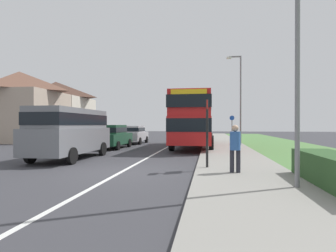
{
  "coord_description": "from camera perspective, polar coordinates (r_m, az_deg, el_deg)",
  "views": [
    {
      "loc": [
        3.06,
        -9.27,
        1.68
      ],
      "look_at": [
        0.78,
        6.0,
        1.6
      ],
      "focal_mm": 29.34,
      "sensor_mm": 36.0,
      "label": 1
    }
  ],
  "objects": [
    {
      "name": "parked_car_dark_green",
      "position": [
        19.69,
        -11.6,
        -1.96
      ],
      "size": [
        1.9,
        4.27,
        1.65
      ],
      "color": "#19472D",
      "rests_on": "ground_plane"
    },
    {
      "name": "ground_plane",
      "position": [
        9.9,
        -9.79,
        -9.47
      ],
      "size": [
        120.0,
        120.0,
        0.0
      ],
      "primitive_type": "plane",
      "color": "#38383D"
    },
    {
      "name": "parked_van_grey",
      "position": [
        14.18,
        -19.58,
        -0.71
      ],
      "size": [
        2.11,
        5.43,
        2.44
      ],
      "color": "slate",
      "rests_on": "ground_plane"
    },
    {
      "name": "parked_car_silver",
      "position": [
        24.42,
        -7.12,
        -1.61
      ],
      "size": [
        1.87,
        4.08,
        1.58
      ],
      "color": "#B7B7BC",
      "rests_on": "ground_plane"
    },
    {
      "name": "cycle_route_sign",
      "position": [
        26.19,
        13.15,
        -0.27
      ],
      "size": [
        0.44,
        0.08,
        2.52
      ],
      "color": "slate",
      "rests_on": "ground_plane"
    },
    {
      "name": "grass_verge_seaward",
      "position": [
        16.29,
        28.09,
        -5.52
      ],
      "size": [
        6.0,
        68.0,
        0.08
      ],
      "primitive_type": "cube",
      "color": "#517F42",
      "rests_on": "ground_plane"
    },
    {
      "name": "street_lamp_mid",
      "position": [
        22.18,
        14.58,
        6.43
      ],
      "size": [
        1.14,
        0.2,
        7.03
      ],
      "color": "slate",
      "rests_on": "ground_plane"
    },
    {
      "name": "lane_marking_centre",
      "position": [
        17.61,
        -1.56,
        -5.17
      ],
      "size": [
        0.14,
        60.0,
        0.01
      ],
      "primitive_type": "cube",
      "color": "silver",
      "rests_on": "ground_plane"
    },
    {
      "name": "pedestrian_at_stop",
      "position": [
        9.18,
        13.78,
        -4.1
      ],
      "size": [
        0.34,
        0.34,
        1.67
      ],
      "color": "#23232D",
      "rests_on": "ground_plane"
    },
    {
      "name": "street_lamp_near",
      "position": [
        8.0,
        24.58,
        20.11
      ],
      "size": [
        1.14,
        0.2,
        7.68
      ],
      "color": "slate",
      "rests_on": "ground_plane"
    },
    {
      "name": "house_terrace_far_side",
      "position": [
        33.07,
        -25.13,
        3.29
      ],
      "size": [
        7.44,
        12.79,
        6.86
      ],
      "color": "tan",
      "rests_on": "ground_plane"
    },
    {
      "name": "pavement_near_side",
      "position": [
        15.39,
        12.75,
        -5.75
      ],
      "size": [
        3.2,
        68.0,
        0.12
      ],
      "primitive_type": "cube",
      "color": "gray",
      "rests_on": "ground_plane"
    },
    {
      "name": "bus_stop_sign",
      "position": [
        10.11,
        8.14,
        -0.49
      ],
      "size": [
        0.09,
        0.52,
        2.6
      ],
      "color": "black",
      "rests_on": "ground_plane"
    },
    {
      "name": "double_decker_bus",
      "position": [
        20.21,
        5.35,
        1.6
      ],
      "size": [
        2.8,
        10.18,
        3.7
      ],
      "color": "red",
      "rests_on": "ground_plane"
    }
  ]
}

